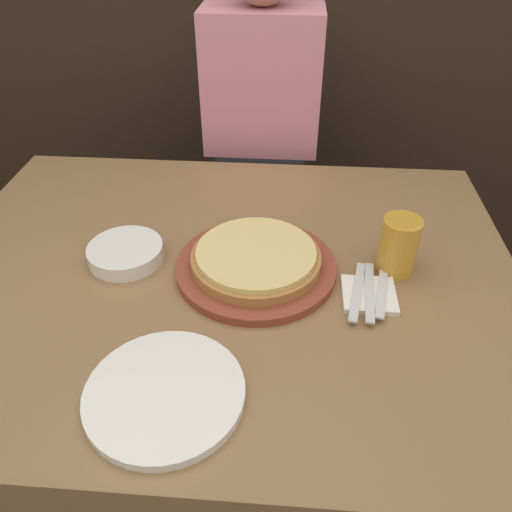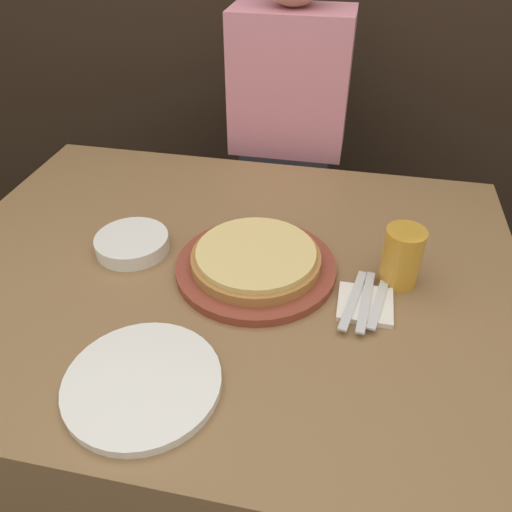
{
  "view_description": "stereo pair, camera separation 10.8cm",
  "coord_description": "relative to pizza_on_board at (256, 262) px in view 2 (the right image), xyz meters",
  "views": [
    {
      "loc": [
        0.14,
        -0.85,
        1.44
      ],
      "look_at": [
        0.08,
        0.0,
        0.78
      ],
      "focal_mm": 35.0,
      "sensor_mm": 36.0,
      "label": 1
    },
    {
      "loc": [
        0.25,
        -0.84,
        1.44
      ],
      "look_at": [
        0.08,
        0.0,
        0.78
      ],
      "focal_mm": 35.0,
      "sensor_mm": 36.0,
      "label": 2
    }
  ],
  "objects": [
    {
      "name": "ground_plane",
      "position": [
        -0.08,
        -0.0,
        -0.77
      ],
      "size": [
        12.0,
        12.0,
        0.0
      ],
      "primitive_type": "plane",
      "color": "#38332D"
    },
    {
      "name": "dining_table",
      "position": [
        -0.08,
        -0.0,
        -0.4
      ],
      "size": [
        1.31,
        1.02,
        0.74
      ],
      "color": "olive",
      "rests_on": "ground_plane"
    },
    {
      "name": "pizza_on_board",
      "position": [
        0.0,
        0.0,
        0.0
      ],
      "size": [
        0.35,
        0.35,
        0.06
      ],
      "color": "brown",
      "rests_on": "dining_table"
    },
    {
      "name": "beer_glass",
      "position": [
        0.3,
        0.03,
        0.05
      ],
      "size": [
        0.08,
        0.08,
        0.13
      ],
      "color": "gold",
      "rests_on": "dining_table"
    },
    {
      "name": "dinner_plate",
      "position": [
        -0.13,
        -0.35,
        -0.02
      ],
      "size": [
        0.27,
        0.27,
        0.02
      ],
      "color": "white",
      "rests_on": "dining_table"
    },
    {
      "name": "side_bowl",
      "position": [
        -0.3,
        0.02,
        -0.01
      ],
      "size": [
        0.17,
        0.17,
        0.04
      ],
      "color": "white",
      "rests_on": "dining_table"
    },
    {
      "name": "napkin_stack",
      "position": [
        0.24,
        -0.07,
        -0.02
      ],
      "size": [
        0.11,
        0.11,
        0.01
      ],
      "color": "white",
      "rests_on": "dining_table"
    },
    {
      "name": "fork",
      "position": [
        0.21,
        -0.07,
        -0.01
      ],
      "size": [
        0.05,
        0.19,
        0.0
      ],
      "color": "silver",
      "rests_on": "napkin_stack"
    },
    {
      "name": "dinner_knife",
      "position": [
        0.24,
        -0.07,
        -0.01
      ],
      "size": [
        0.03,
        0.19,
        0.0
      ],
      "color": "silver",
      "rests_on": "napkin_stack"
    },
    {
      "name": "spoon",
      "position": [
        0.26,
        -0.07,
        -0.01
      ],
      "size": [
        0.05,
        0.16,
        0.0
      ],
      "color": "silver",
      "rests_on": "napkin_stack"
    },
    {
      "name": "diner_person",
      "position": [
        -0.03,
        0.68,
        -0.12
      ],
      "size": [
        0.36,
        0.2,
        1.32
      ],
      "color": "#33333D",
      "rests_on": "ground_plane"
    }
  ]
}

